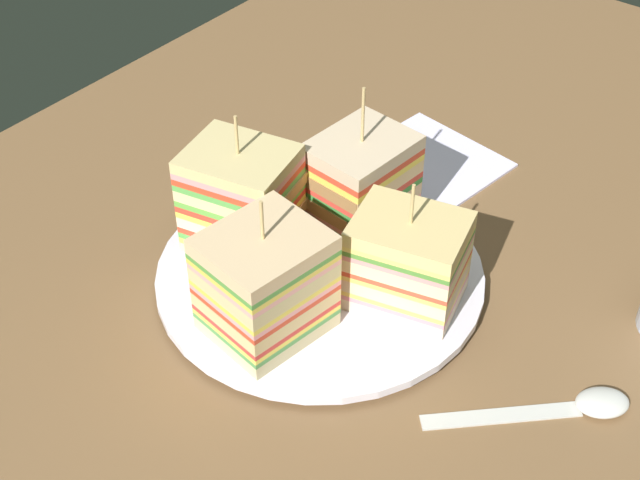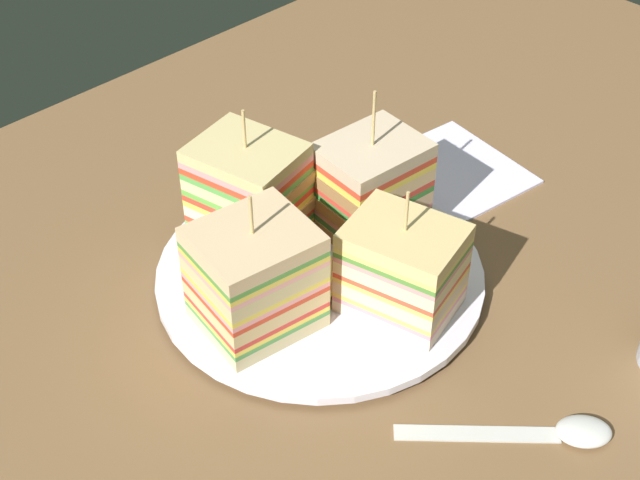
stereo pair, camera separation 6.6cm
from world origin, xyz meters
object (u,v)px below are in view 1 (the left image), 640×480
(chip_pile, at_px, (326,276))
(sandwich_wedge_0, at_px, (360,182))
(sandwich_wedge_3, at_px, (407,261))
(sandwich_wedge_1, at_px, (242,200))
(plate, at_px, (320,275))
(sandwich_wedge_2, at_px, (266,283))
(napkin, at_px, (422,165))
(spoon, at_px, (576,406))

(chip_pile, bearing_deg, sandwich_wedge_0, 18.37)
(sandwich_wedge_3, bearing_deg, sandwich_wedge_1, -3.46)
(plate, height_order, sandwich_wedge_0, sandwich_wedge_0)
(sandwich_wedge_0, bearing_deg, sandwich_wedge_2, 13.09)
(plate, xyz_separation_m, napkin, (0.17, 0.02, -0.00))
(plate, distance_m, sandwich_wedge_1, 0.08)
(napkin, bearing_deg, sandwich_wedge_3, -151.19)
(plate, relative_size, spoon, 2.20)
(chip_pile, bearing_deg, napkin, 10.31)
(sandwich_wedge_0, bearing_deg, napkin, -170.57)
(plate, xyz_separation_m, sandwich_wedge_3, (0.02, -0.06, 0.04))
(napkin, bearing_deg, plate, -173.13)
(sandwich_wedge_2, bearing_deg, sandwich_wedge_0, 16.61)
(sandwich_wedge_3, bearing_deg, sandwich_wedge_2, 39.80)
(plate, distance_m, napkin, 0.17)
(sandwich_wedge_0, distance_m, chip_pile, 0.08)
(napkin, bearing_deg, sandwich_wedge_1, 165.88)
(sandwich_wedge_1, bearing_deg, spoon, -8.50)
(sandwich_wedge_2, relative_size, chip_pile, 1.45)
(sandwich_wedge_0, height_order, chip_pile, sandwich_wedge_0)
(sandwich_wedge_2, xyz_separation_m, spoon, (0.07, -0.20, -0.05))
(napkin, bearing_deg, sandwich_wedge_0, -175.60)
(plate, distance_m, spoon, 0.21)
(napkin, bearing_deg, chip_pile, -169.69)
(chip_pile, bearing_deg, spoon, -85.33)
(sandwich_wedge_1, distance_m, napkin, 0.19)
(sandwich_wedge_2, distance_m, napkin, 0.24)
(plate, xyz_separation_m, sandwich_wedge_1, (-0.01, 0.07, 0.05))
(plate, relative_size, sandwich_wedge_2, 2.22)
(sandwich_wedge_1, height_order, chip_pile, sandwich_wedge_1)
(sandwich_wedge_1, distance_m, chip_pile, 0.09)
(sandwich_wedge_0, relative_size, sandwich_wedge_1, 1.06)
(sandwich_wedge_3, xyz_separation_m, napkin, (0.16, 0.09, -0.04))
(sandwich_wedge_1, bearing_deg, sandwich_wedge_3, -1.34)
(sandwich_wedge_0, xyz_separation_m, spoon, (-0.06, -0.22, -0.05))
(sandwich_wedge_2, distance_m, spoon, 0.22)
(sandwich_wedge_0, height_order, spoon, sandwich_wedge_0)
(sandwich_wedge_3, bearing_deg, chip_pile, 9.01)
(sandwich_wedge_0, distance_m, sandwich_wedge_3, 0.09)
(plate, relative_size, chip_pile, 3.21)
(plate, bearing_deg, napkin, 6.87)
(sandwich_wedge_2, bearing_deg, plate, 13.90)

